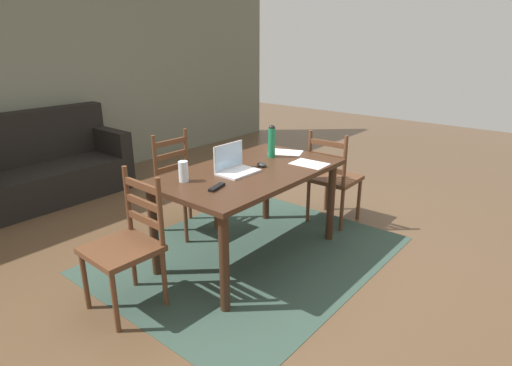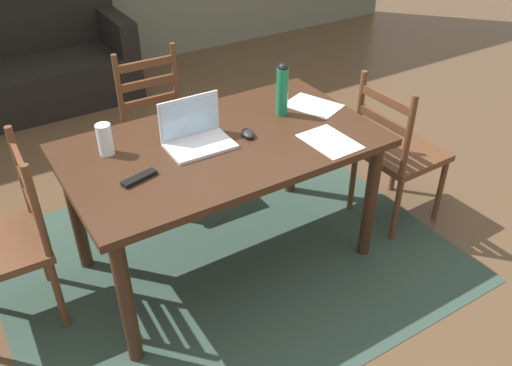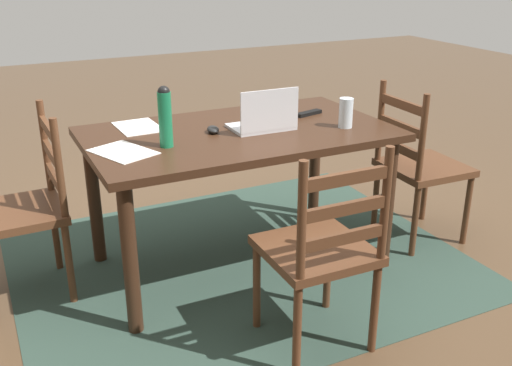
{
  "view_description": "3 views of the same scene",
  "coord_description": "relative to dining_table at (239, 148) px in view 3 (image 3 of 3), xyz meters",
  "views": [
    {
      "loc": [
        -2.49,
        -2.12,
        1.8
      ],
      "look_at": [
        -0.07,
        -0.13,
        0.71
      ],
      "focal_mm": 29.57,
      "sensor_mm": 36.0,
      "label": 1
    },
    {
      "loc": [
        -1.1,
        -2.08,
        2.11
      ],
      "look_at": [
        0.13,
        -0.11,
        0.54
      ],
      "focal_mm": 37.8,
      "sensor_mm": 36.0,
      "label": 2
    },
    {
      "loc": [
        1.22,
        2.7,
        1.66
      ],
      "look_at": [
        -0.05,
        0.11,
        0.51
      ],
      "focal_mm": 41.71,
      "sensor_mm": 36.0,
      "label": 3
    }
  ],
  "objects": [
    {
      "name": "paper_stack_left",
      "position": [
        0.45,
        -0.29,
        0.1
      ],
      "size": [
        0.22,
        0.3,
        0.0
      ],
      "primitive_type": "cube",
      "rotation": [
        0.0,
        0.0,
        0.04
      ],
      "color": "white",
      "rests_on": "dining_table"
    },
    {
      "name": "water_bottle",
      "position": [
        0.42,
        0.1,
        0.25
      ],
      "size": [
        0.06,
        0.06,
        0.29
      ],
      "color": "#197247",
      "rests_on": "dining_table"
    },
    {
      "name": "laptop",
      "position": [
        -0.12,
        0.06,
        0.16
      ],
      "size": [
        0.32,
        0.23,
        0.23
      ],
      "color": "silver",
      "rests_on": "dining_table"
    },
    {
      "name": "drinking_glass",
      "position": [
        -0.53,
        0.19,
        0.18
      ],
      "size": [
        0.07,
        0.07,
        0.16
      ],
      "primitive_type": "cylinder",
      "color": "silver",
      "rests_on": "dining_table"
    },
    {
      "name": "chair_right_near",
      "position": [
        1.07,
        -0.18,
        -0.21
      ],
      "size": [
        0.45,
        0.45,
        0.95
      ],
      "color": "#56331E",
      "rests_on": "ground"
    },
    {
      "name": "ground_plane",
      "position": [
        0.0,
        0.0,
        -0.68
      ],
      "size": [
        14.0,
        14.0,
        0.0
      ],
      "primitive_type": "plane",
      "color": "brown"
    },
    {
      "name": "paper_stack_right",
      "position": [
        0.63,
        0.09,
        0.1
      ],
      "size": [
        0.31,
        0.35,
        0.0
      ],
      "primitive_type": "cube",
      "rotation": [
        0.0,
        0.0,
        0.39
      ],
      "color": "white",
      "rests_on": "dining_table"
    },
    {
      "name": "tv_remote",
      "position": [
        -0.48,
        -0.11,
        0.11
      ],
      "size": [
        0.18,
        0.08,
        0.02
      ],
      "primitive_type": "cube",
      "rotation": [
        0.0,
        0.0,
        1.82
      ],
      "color": "black",
      "rests_on": "dining_table"
    },
    {
      "name": "chair_left_far",
      "position": [
        -1.07,
        0.18,
        -0.21
      ],
      "size": [
        0.45,
        0.45,
        0.95
      ],
      "color": "#56331E",
      "rests_on": "ground"
    },
    {
      "name": "dining_table",
      "position": [
        0.0,
        0.0,
        0.0
      ],
      "size": [
        1.57,
        0.91,
        0.77
      ],
      "color": "#382114",
      "rests_on": "ground"
    },
    {
      "name": "area_rug",
      "position": [
        0.0,
        0.0,
        -0.67
      ],
      "size": [
        2.41,
        1.97,
        0.01
      ],
      "primitive_type": "cube",
      "color": "#2D4238",
      "rests_on": "ground"
    },
    {
      "name": "computer_mouse",
      "position": [
        0.14,
        -0.02,
        0.11
      ],
      "size": [
        0.08,
        0.11,
        0.03
      ],
      "primitive_type": "ellipsoid",
      "rotation": [
        0.0,
        0.0,
        -0.23
      ],
      "color": "black",
      "rests_on": "dining_table"
    },
    {
      "name": "chair_far_head",
      "position": [
        0.0,
        0.83,
        -0.21
      ],
      "size": [
        0.45,
        0.45,
        0.95
      ],
      "color": "#56331E",
      "rests_on": "ground"
    }
  ]
}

